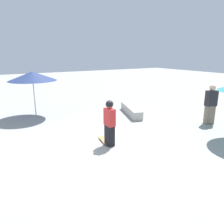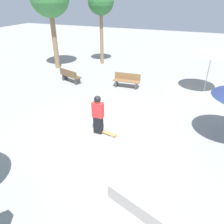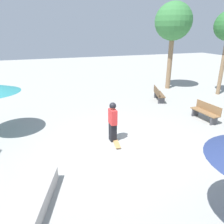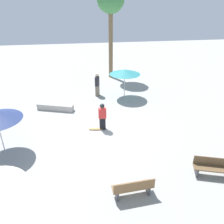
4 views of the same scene
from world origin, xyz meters
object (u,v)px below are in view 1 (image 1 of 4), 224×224
Objects in this scene: concrete_ledge at (131,110)px; bystander_watching at (211,104)px; shade_umbrella_navy at (32,76)px; skateboard at (104,140)px; skater_main at (110,122)px.

bystander_watching reaches higher than concrete_ledge.
bystander_watching is at bearing -55.70° from concrete_ledge.
bystander_watching is (6.61, -5.35, -1.16)m from shade_umbrella_navy.
shade_umbrella_navy reaches higher than skateboard.
shade_umbrella_navy is 8.58m from bystander_watching.
skateboard is 3.96m from concrete_ledge.
concrete_ledge is 1.08× the size of shade_umbrella_navy.
skater_main is 0.92m from skateboard.
concrete_ledge is at bearing -41.11° from skateboard.
skater_main is 4.26m from concrete_ledge.
concrete_ledge is (3.05, 2.90, -0.67)m from skater_main.
concrete_ledge reaches higher than skateboard.
skater_main is 0.65× the size of concrete_ledge.
concrete_ledge is at bearing -46.67° from skater_main.
skateboard is 0.35× the size of shade_umbrella_navy.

